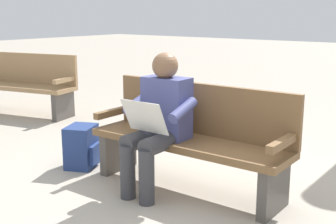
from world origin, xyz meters
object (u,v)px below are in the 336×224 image
object	(u,v)px
bench_near	(192,136)
backpack	(82,147)
bench_far	(21,83)
person_seated	(159,119)

from	to	relation	value
bench_near	backpack	distance (m)	1.20
backpack	bench_far	world-z (taller)	bench_far
bench_far	person_seated	bearing A→B (deg)	148.94
bench_near	backpack	size ratio (longest dim) A/B	4.34
backpack	bench_far	xyz separation A→B (m)	(2.55, -1.08, 0.25)
bench_near	bench_far	xyz separation A→B (m)	(3.70, -0.84, 0.00)
person_seated	backpack	bearing A→B (deg)	-0.89
bench_far	backpack	bearing A→B (deg)	143.00
bench_near	bench_far	distance (m)	3.79
person_seated	backpack	world-z (taller)	person_seated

